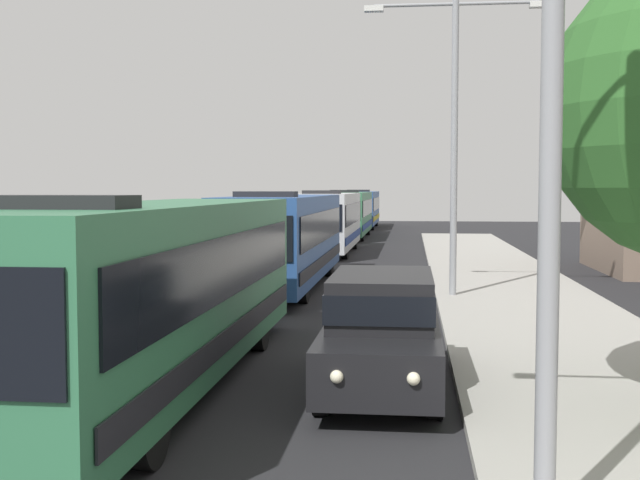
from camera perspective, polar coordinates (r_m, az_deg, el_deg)
bus_lead at (r=13.37m, az=-11.68°, el=-3.26°), size 2.58×11.93×3.21m
bus_second_in_line at (r=26.76m, az=-2.45°, el=0.25°), size 2.58×12.29×3.21m
bus_middle at (r=40.67m, az=0.63°, el=1.42°), size 2.58×10.87×3.21m
bus_fourth_in_line at (r=53.75m, az=2.06°, el=1.97°), size 2.58×12.12×3.21m
bus_rear at (r=67.31m, az=2.96°, el=2.31°), size 2.58×12.16×3.21m
white_suv at (r=13.16m, az=4.43°, el=-6.19°), size 1.86×5.03×1.90m
streetlamp_near at (r=7.69m, az=16.27°, el=15.89°), size 5.64×0.28×7.78m
streetlamp_mid at (r=23.97m, az=9.55°, el=8.65°), size 5.30×0.28×8.68m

